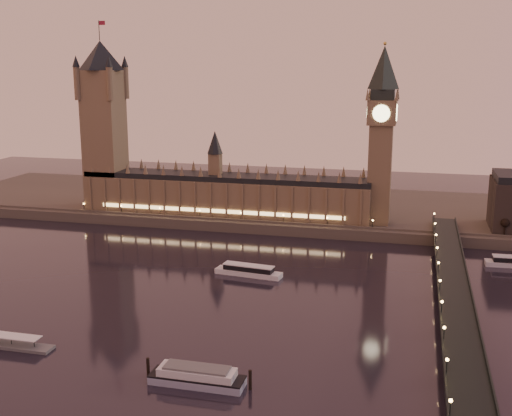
% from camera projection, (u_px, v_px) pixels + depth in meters
% --- Properties ---
extents(ground, '(700.00, 700.00, 0.00)m').
position_uv_depth(ground, '(233.00, 295.00, 278.28)').
color(ground, black).
rests_on(ground, ground).
extents(far_embankment, '(560.00, 130.00, 6.00)m').
position_uv_depth(far_embankment, '(345.00, 210.00, 426.57)').
color(far_embankment, '#423D35').
rests_on(far_embankment, ground).
extents(palace_of_westminster, '(180.00, 26.62, 52.00)m').
position_uv_depth(palace_of_westminster, '(225.00, 190.00, 397.52)').
color(palace_of_westminster, brown).
rests_on(palace_of_westminster, ground).
extents(victoria_tower, '(31.68, 31.68, 118.00)m').
position_uv_depth(victoria_tower, '(104.00, 116.00, 406.84)').
color(victoria_tower, brown).
rests_on(victoria_tower, ground).
extents(big_ben, '(17.68, 17.68, 104.00)m').
position_uv_depth(big_ben, '(382.00, 125.00, 365.82)').
color(big_ben, brown).
rests_on(big_ben, ground).
extents(westminster_bridge, '(13.20, 260.00, 15.30)m').
position_uv_depth(westminster_bridge, '(453.00, 301.00, 255.26)').
color(westminster_bridge, black).
rests_on(westminster_bridge, ground).
extents(bare_tree_0, '(5.30, 5.30, 10.77)m').
position_uv_depth(bare_tree_0, '(503.00, 221.00, 349.28)').
color(bare_tree_0, black).
rests_on(bare_tree_0, ground).
extents(cruise_boat_a, '(32.86, 10.86, 5.16)m').
position_uv_depth(cruise_boat_a, '(249.00, 271.00, 303.41)').
color(cruise_boat_a, silver).
rests_on(cruise_boat_a, ground).
extents(moored_barge, '(34.82, 8.52, 6.38)m').
position_uv_depth(moored_barge, '(197.00, 376.00, 199.98)').
color(moored_barge, '#949EBC').
rests_on(moored_barge, ground).
extents(pontoon_pier, '(38.42, 6.40, 10.25)m').
position_uv_depth(pontoon_pier, '(2.00, 343.00, 227.77)').
color(pontoon_pier, '#595B5E').
rests_on(pontoon_pier, ground).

